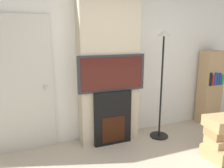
{
  "coord_description": "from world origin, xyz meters",
  "views": [
    {
      "loc": [
        -1.22,
        -1.42,
        1.75
      ],
      "look_at": [
        0.0,
        1.68,
        1.0
      ],
      "focal_mm": 35.0,
      "sensor_mm": 36.0,
      "label": 1
    }
  ],
  "objects_px": {
    "fireplace": "(112,118)",
    "floor_lamp": "(162,70)",
    "television": "(112,73)",
    "bookshelf": "(210,87)",
    "box_stack": "(221,138)"
  },
  "relations": [
    {
      "from": "television",
      "to": "box_stack",
      "type": "distance_m",
      "value": 1.86
    },
    {
      "from": "fireplace",
      "to": "floor_lamp",
      "type": "distance_m",
      "value": 1.14
    },
    {
      "from": "floor_lamp",
      "to": "bookshelf",
      "type": "distance_m",
      "value": 1.4
    },
    {
      "from": "floor_lamp",
      "to": "box_stack",
      "type": "relative_size",
      "value": 3.07
    },
    {
      "from": "television",
      "to": "bookshelf",
      "type": "relative_size",
      "value": 0.75
    },
    {
      "from": "television",
      "to": "box_stack",
      "type": "xyz_separation_m",
      "value": [
        1.32,
        -0.97,
        -0.88
      ]
    },
    {
      "from": "box_stack",
      "to": "fireplace",
      "type": "bearing_deg",
      "value": 143.73
    },
    {
      "from": "floor_lamp",
      "to": "bookshelf",
      "type": "height_order",
      "value": "floor_lamp"
    },
    {
      "from": "box_stack",
      "to": "bookshelf",
      "type": "height_order",
      "value": "bookshelf"
    },
    {
      "from": "floor_lamp",
      "to": "bookshelf",
      "type": "relative_size",
      "value": 1.26
    },
    {
      "from": "floor_lamp",
      "to": "box_stack",
      "type": "bearing_deg",
      "value": -61.87
    },
    {
      "from": "television",
      "to": "bookshelf",
      "type": "xyz_separation_m",
      "value": [
        2.16,
        0.14,
        -0.44
      ]
    },
    {
      "from": "fireplace",
      "to": "floor_lamp",
      "type": "bearing_deg",
      "value": -6.14
    },
    {
      "from": "box_stack",
      "to": "television",
      "type": "bearing_deg",
      "value": 143.79
    },
    {
      "from": "box_stack",
      "to": "bookshelf",
      "type": "relative_size",
      "value": 0.41
    }
  ]
}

